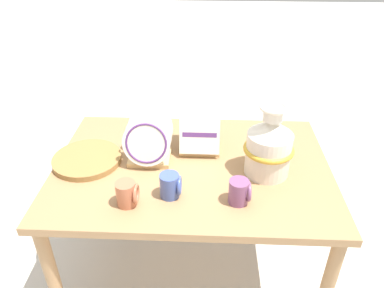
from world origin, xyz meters
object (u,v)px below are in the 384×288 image
mug_terracotta_glaze (127,194)px  wicker_charger_stack (87,159)px  mug_plum_glaze (240,192)px  dish_rack_square_plates (200,134)px  ceramic_vase (269,145)px  dish_rack_round_plates (149,144)px  mug_cobalt_glaze (171,186)px

mug_terracotta_glaze → wicker_charger_stack: bearing=131.2°
mug_plum_glaze → dish_rack_square_plates: bearing=113.6°
ceramic_vase → dish_rack_square_plates: (-0.30, 0.18, -0.06)m
dish_rack_round_plates → wicker_charger_stack: bearing=-175.7°
dish_rack_round_plates → mug_cobalt_glaze: bearing=-63.2°
wicker_charger_stack → mug_cobalt_glaze: (0.41, -0.22, 0.04)m
ceramic_vase → wicker_charger_stack: 0.82m
dish_rack_round_plates → mug_plum_glaze: 0.48m
ceramic_vase → mug_plum_glaze: 0.26m
dish_rack_round_plates → mug_cobalt_glaze: 0.27m
dish_rack_round_plates → dish_rack_square_plates: (0.23, 0.12, -0.01)m
dish_rack_square_plates → mug_plum_glaze: bearing=-66.4°
mug_terracotta_glaze → mug_cobalt_glaze: size_ratio=1.00×
dish_rack_square_plates → wicker_charger_stack: bearing=-165.0°
ceramic_vase → dish_rack_square_plates: bearing=149.0°
dish_rack_round_plates → mug_plum_glaze: dish_rack_round_plates is taller
ceramic_vase → dish_rack_round_plates: 0.53m
mug_terracotta_glaze → mug_cobalt_glaze: (0.16, 0.06, 0.00)m
ceramic_vase → wicker_charger_stack: ceramic_vase is taller
dish_rack_square_plates → mug_plum_glaze: dish_rack_square_plates is taller
wicker_charger_stack → mug_plum_glaze: 0.72m
dish_rack_square_plates → mug_terracotta_glaze: size_ratio=2.01×
dish_rack_square_plates → wicker_charger_stack: 0.53m
ceramic_vase → mug_plum_glaze: size_ratio=3.20×
dish_rack_square_plates → mug_cobalt_glaze: size_ratio=2.01×
dish_rack_round_plates → mug_terracotta_glaze: 0.30m
dish_rack_square_plates → mug_cobalt_glaze: (-0.11, -0.36, -0.03)m
wicker_charger_stack → dish_rack_round_plates: bearing=4.3°
mug_cobalt_glaze → ceramic_vase: bearing=23.9°
mug_plum_glaze → mug_cobalt_glaze: (-0.27, 0.03, 0.00)m
ceramic_vase → mug_cobalt_glaze: 0.45m
dish_rack_round_plates → mug_cobalt_glaze: dish_rack_round_plates is taller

